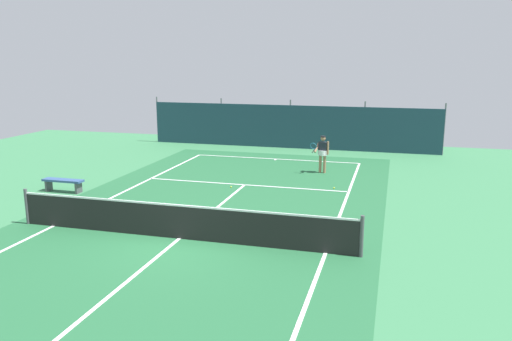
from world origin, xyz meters
The scene contains 9 objects.
ground_plane centered at (0.00, 0.00, 0.00)m, with size 36.00×36.00×0.00m, color #387A4C.
court_surface centered at (0.00, 0.00, 0.00)m, with size 11.02×26.60×0.01m.
tennis_net centered at (0.00, 0.00, 0.51)m, with size 10.12×0.10×1.10m.
back_fence centered at (0.00, 15.74, 0.67)m, with size 16.30×0.98×2.70m.
tennis_player centered at (2.65, 9.44, 0.96)m, with size 0.79×0.69×1.64m.
tennis_ball_near_player centered at (-0.39, 5.83, 0.03)m, with size 0.07×0.07×0.07m, color #CCDB33.
tennis_ball_midcourt centered at (-3.93, 2.74, 0.03)m, with size 0.07×0.07×0.07m, color #CCDB33.
tennis_ball_by_sideline centered at (3.52, 6.74, 0.03)m, with size 0.07×0.07×0.07m, color #CCDB33.
courtside_bench centered at (-6.31, 3.56, 0.37)m, with size 1.60×0.40×0.49m.
Camera 1 is at (5.67, -12.50, 4.98)m, focal length 35.76 mm.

